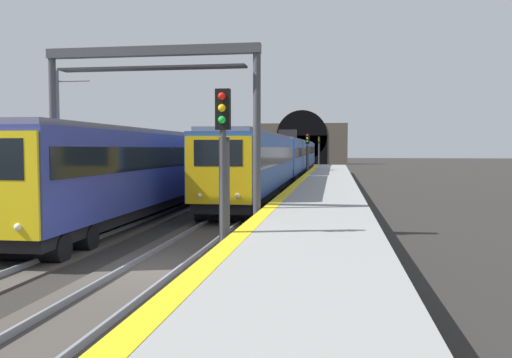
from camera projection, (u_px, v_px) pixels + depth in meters
ground_plane at (155, 272)px, 13.93m from camera, size 320.00×320.00×0.00m
platform_right at (307, 256)px, 13.29m from camera, size 112.00×3.91×1.07m
platform_right_edge_strip at (241, 234)px, 13.51m from camera, size 112.00×0.50×0.01m
track_main_line at (155, 270)px, 13.92m from camera, size 160.00×2.97×0.21m
track_adjacent_line at (9, 265)px, 14.56m from camera, size 160.00×3.08×0.21m
train_main_approaching at (287, 157)px, 51.67m from camera, size 62.14×2.97×5.07m
train_adjacent_platform at (194, 163)px, 33.44m from camera, size 40.37×3.04×4.99m
railway_signal_near at (223, 162)px, 13.58m from camera, size 0.39×0.38×4.80m
railway_signal_mid at (308, 152)px, 53.49m from camera, size 0.39×0.38×4.75m
railway_signal_far at (319, 149)px, 89.02m from camera, size 0.39×0.38×5.24m
overhead_signal_gantry at (152, 94)px, 19.62m from camera, size 0.70×8.26×7.06m
tunnel_portal at (302, 144)px, 106.75m from camera, size 2.80×18.19×10.86m
catenary_mast_near at (59, 137)px, 29.23m from camera, size 0.22×2.03×7.56m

